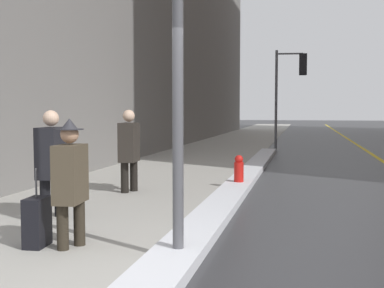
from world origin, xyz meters
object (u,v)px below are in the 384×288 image
Objects in this scene: pedestrian_in_fedora at (70,178)px; pedestrian_with_shoulder_bag at (129,147)px; pedestrian_trailing at (52,159)px; traffic_light_near at (292,78)px; fire_hydrant at (239,172)px; rolling_suitcase at (37,222)px.

pedestrian_with_shoulder_bag is at bearing -174.60° from pedestrian_in_fedora.
pedestrian_trailing is 0.99× the size of pedestrian_with_shoulder_bag.
traffic_light_near is 2.53× the size of pedestrian_with_shoulder_bag.
pedestrian_with_shoulder_bag reaches higher than pedestrian_trailing.
pedestrian_trailing is 4.24m from fire_hydrant.
pedestrian_with_shoulder_bag is at bearing -111.31° from traffic_light_near.
pedestrian_in_fedora is 3.93m from pedestrian_with_shoulder_bag.
rolling_suitcase is (-2.56, -15.78, -2.72)m from traffic_light_near.
rolling_suitcase is at bearing -87.36° from pedestrian_in_fedora.
pedestrian_in_fedora is at bearing 31.17° from pedestrian_trailing.
pedestrian_with_shoulder_bag is 1.73× the size of rolling_suitcase.
pedestrian_with_shoulder_bag is 2.36m from fire_hydrant.
fire_hydrant is at bearing 159.48° from pedestrian_in_fedora.
pedestrian_in_fedora is 1.73m from pedestrian_trailing.
traffic_light_near is 16.02m from pedestrian_in_fedora.
pedestrian_with_shoulder_bag reaches higher than fire_hydrant.
rolling_suitcase is (0.61, -1.45, -0.61)m from pedestrian_trailing.
pedestrian_with_shoulder_bag is at bearing 179.31° from rolling_suitcase.
traffic_light_near is 16.22m from rolling_suitcase.
rolling_suitcase is 5.23m from fire_hydrant.
fire_hydrant is (-0.80, -10.85, -2.67)m from traffic_light_near.
rolling_suitcase is (-0.41, -0.06, -0.54)m from pedestrian_in_fedora.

